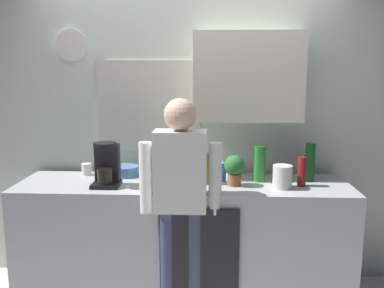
{
  "coord_description": "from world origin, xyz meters",
  "views": [
    {
      "loc": [
        0.21,
        -2.77,
        1.8
      ],
      "look_at": [
        0.07,
        0.25,
        1.24
      ],
      "focal_mm": 38.97,
      "sensor_mm": 36.0,
      "label": 1
    }
  ],
  "objects_px": {
    "dish_soap": "(222,172)",
    "person_at_sink": "(180,192)",
    "cup_white_mug": "(87,169)",
    "potted_plant": "(234,168)",
    "cup_yellow_cup": "(184,176)",
    "storage_canister": "(282,177)",
    "bottle_olive_oil": "(206,168)",
    "bottle_green_wine": "(310,162)",
    "bottle_dark_sauce": "(307,166)",
    "bottle_clear_soda": "(259,164)",
    "bottle_red_vinegar": "(302,172)",
    "mixing_bowl": "(126,171)",
    "coffee_maker": "(107,166)"
  },
  "relations": [
    {
      "from": "cup_yellow_cup",
      "to": "cup_white_mug",
      "type": "height_order",
      "value": "cup_white_mug"
    },
    {
      "from": "dish_soap",
      "to": "bottle_red_vinegar",
      "type": "bearing_deg",
      "value": -8.57
    },
    {
      "from": "storage_canister",
      "to": "bottle_dark_sauce",
      "type": "bearing_deg",
      "value": 51.79
    },
    {
      "from": "mixing_bowl",
      "to": "cup_yellow_cup",
      "type": "bearing_deg",
      "value": -17.35
    },
    {
      "from": "dish_soap",
      "to": "bottle_olive_oil",
      "type": "bearing_deg",
      "value": -150.77
    },
    {
      "from": "coffee_maker",
      "to": "bottle_dark_sauce",
      "type": "bearing_deg",
      "value": 11.18
    },
    {
      "from": "potted_plant",
      "to": "person_at_sink",
      "type": "relative_size",
      "value": 0.14
    },
    {
      "from": "bottle_clear_soda",
      "to": "person_at_sink",
      "type": "height_order",
      "value": "person_at_sink"
    },
    {
      "from": "bottle_red_vinegar",
      "to": "mixing_bowl",
      "type": "height_order",
      "value": "bottle_red_vinegar"
    },
    {
      "from": "potted_plant",
      "to": "cup_yellow_cup",
      "type": "bearing_deg",
      "value": 165.9
    },
    {
      "from": "bottle_clear_soda",
      "to": "bottle_green_wine",
      "type": "distance_m",
      "value": 0.4
    },
    {
      "from": "storage_canister",
      "to": "bottle_clear_soda",
      "type": "bearing_deg",
      "value": 129.17
    },
    {
      "from": "cup_yellow_cup",
      "to": "storage_canister",
      "type": "distance_m",
      "value": 0.75
    },
    {
      "from": "bottle_olive_oil",
      "to": "bottle_red_vinegar",
      "type": "height_order",
      "value": "bottle_olive_oil"
    },
    {
      "from": "person_at_sink",
      "to": "cup_white_mug",
      "type": "bearing_deg",
      "value": 137.5
    },
    {
      "from": "bottle_dark_sauce",
      "to": "mixing_bowl",
      "type": "xyz_separation_m",
      "value": [
        -1.47,
        -0.02,
        -0.05
      ]
    },
    {
      "from": "bottle_dark_sauce",
      "to": "person_at_sink",
      "type": "xyz_separation_m",
      "value": [
        -0.98,
        -0.51,
        -0.07
      ]
    },
    {
      "from": "dish_soap",
      "to": "person_at_sink",
      "type": "relative_size",
      "value": 0.11
    },
    {
      "from": "bottle_dark_sauce",
      "to": "mixing_bowl",
      "type": "bearing_deg",
      "value": -179.41
    },
    {
      "from": "cup_white_mug",
      "to": "dish_soap",
      "type": "xyz_separation_m",
      "value": [
        1.11,
        -0.16,
        0.03
      ]
    },
    {
      "from": "person_at_sink",
      "to": "bottle_clear_soda",
      "type": "bearing_deg",
      "value": 22.55
    },
    {
      "from": "bottle_clear_soda",
      "to": "bottle_dark_sauce",
      "type": "relative_size",
      "value": 1.56
    },
    {
      "from": "bottle_clear_soda",
      "to": "coffee_maker",
      "type": "bearing_deg",
      "value": -171.55
    },
    {
      "from": "bottle_green_wine",
      "to": "potted_plant",
      "type": "distance_m",
      "value": 0.61
    },
    {
      "from": "bottle_green_wine",
      "to": "cup_yellow_cup",
      "type": "bearing_deg",
      "value": -176.15
    },
    {
      "from": "bottle_olive_oil",
      "to": "person_at_sink",
      "type": "distance_m",
      "value": 0.35
    },
    {
      "from": "bottle_olive_oil",
      "to": "bottle_green_wine",
      "type": "height_order",
      "value": "bottle_green_wine"
    },
    {
      "from": "bottle_red_vinegar",
      "to": "dish_soap",
      "type": "distance_m",
      "value": 0.59
    },
    {
      "from": "bottle_clear_soda",
      "to": "cup_yellow_cup",
      "type": "bearing_deg",
      "value": -176.89
    },
    {
      "from": "coffee_maker",
      "to": "person_at_sink",
      "type": "relative_size",
      "value": 0.21
    },
    {
      "from": "bottle_dark_sauce",
      "to": "potted_plant",
      "type": "xyz_separation_m",
      "value": [
        -0.6,
        -0.26,
        0.04
      ]
    },
    {
      "from": "storage_canister",
      "to": "person_at_sink",
      "type": "relative_size",
      "value": 0.11
    },
    {
      "from": "dish_soap",
      "to": "cup_yellow_cup",
      "type": "bearing_deg",
      "value": -179.62
    },
    {
      "from": "coffee_maker",
      "to": "bottle_olive_oil",
      "type": "relative_size",
      "value": 1.32
    },
    {
      "from": "bottle_green_wine",
      "to": "dish_soap",
      "type": "relative_size",
      "value": 1.67
    },
    {
      "from": "dish_soap",
      "to": "person_at_sink",
      "type": "xyz_separation_m",
      "value": [
        -0.3,
        -0.35,
        -0.06
      ]
    },
    {
      "from": "dish_soap",
      "to": "bottle_green_wine",
      "type": "bearing_deg",
      "value": 5.36
    },
    {
      "from": "cup_white_mug",
      "to": "potted_plant",
      "type": "distance_m",
      "value": 1.22
    },
    {
      "from": "mixing_bowl",
      "to": "storage_canister",
      "type": "bearing_deg",
      "value": -13.93
    },
    {
      "from": "bottle_green_wine",
      "to": "cup_white_mug",
      "type": "relative_size",
      "value": 3.16
    },
    {
      "from": "person_at_sink",
      "to": "bottle_red_vinegar",
      "type": "bearing_deg",
      "value": 5.98
    },
    {
      "from": "mixing_bowl",
      "to": "bottle_dark_sauce",
      "type": "bearing_deg",
      "value": 0.59
    },
    {
      "from": "bottle_clear_soda",
      "to": "bottle_green_wine",
      "type": "height_order",
      "value": "bottle_green_wine"
    },
    {
      "from": "cup_yellow_cup",
      "to": "storage_canister",
      "type": "xyz_separation_m",
      "value": [
        0.73,
        -0.15,
        0.04
      ]
    },
    {
      "from": "bottle_clear_soda",
      "to": "bottle_green_wine",
      "type": "bearing_deg",
      "value": 4.93
    },
    {
      "from": "mixing_bowl",
      "to": "potted_plant",
      "type": "distance_m",
      "value": 0.91
    },
    {
      "from": "dish_soap",
      "to": "potted_plant",
      "type": "bearing_deg",
      "value": -48.88
    },
    {
      "from": "bottle_green_wine",
      "to": "mixing_bowl",
      "type": "distance_m",
      "value": 1.47
    },
    {
      "from": "potted_plant",
      "to": "storage_canister",
      "type": "xyz_separation_m",
      "value": [
        0.35,
        -0.05,
        -0.05
      ]
    },
    {
      "from": "potted_plant",
      "to": "bottle_green_wine",
      "type": "bearing_deg",
      "value": 15.32
    }
  ]
}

